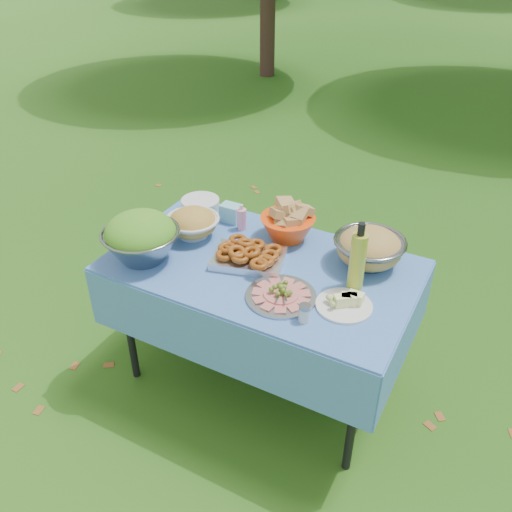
{
  "coord_description": "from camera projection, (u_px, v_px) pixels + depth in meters",
  "views": [
    {
      "loc": [
        0.99,
        -1.91,
        2.23
      ],
      "look_at": [
        -0.03,
        0.0,
        0.8
      ],
      "focal_mm": 38.0,
      "sensor_mm": 36.0,
      "label": 1
    }
  ],
  "objects": [
    {
      "name": "wipes_box",
      "position": [
        231.0,
        213.0,
        2.93
      ],
      "size": [
        0.11,
        0.08,
        0.1
      ],
      "primitive_type": "cube",
      "rotation": [
        0.0,
        0.0,
        -0.0
      ],
      "color": "#7FCAD5",
      "rests_on": "picnic_table"
    },
    {
      "name": "charcuterie_platter",
      "position": [
        281.0,
        291.0,
        2.37
      ],
      "size": [
        0.33,
        0.33,
        0.07
      ],
      "primitive_type": "cylinder",
      "rotation": [
        0.0,
        0.0,
        0.06
      ],
      "color": "#A4A8AC",
      "rests_on": "picnic_table"
    },
    {
      "name": "bread_bowl",
      "position": [
        288.0,
        222.0,
        2.76
      ],
      "size": [
        0.34,
        0.34,
        0.19
      ],
      "primitive_type": null,
      "rotation": [
        0.0,
        0.0,
        -0.25
      ],
      "color": "#FA470E",
      "rests_on": "picnic_table"
    },
    {
      "name": "ground",
      "position": [
        261.0,
        376.0,
        3.03
      ],
      "size": [
        80.0,
        80.0,
        0.0
      ],
      "primitive_type": "plane",
      "color": "#0C3209",
      "rests_on": "ground"
    },
    {
      "name": "pasta_bowl_steel",
      "position": [
        369.0,
        247.0,
        2.57
      ],
      "size": [
        0.42,
        0.42,
        0.18
      ],
      "primitive_type": null,
      "rotation": [
        0.0,
        0.0,
        0.27
      ],
      "color": "gray",
      "rests_on": "picnic_table"
    },
    {
      "name": "shaker",
      "position": [
        304.0,
        313.0,
        2.24
      ],
      "size": [
        0.05,
        0.05,
        0.08
      ],
      "primitive_type": "cylinder",
      "rotation": [
        0.0,
        0.0,
        -0.08
      ],
      "color": "silver",
      "rests_on": "picnic_table"
    },
    {
      "name": "oil_bottle",
      "position": [
        358.0,
        256.0,
        2.37
      ],
      "size": [
        0.07,
        0.07,
        0.33
      ],
      "primitive_type": "cylinder",
      "rotation": [
        0.0,
        0.0,
        0.01
      ],
      "color": "#A7B62C",
      "rests_on": "picnic_table"
    },
    {
      "name": "picnic_table",
      "position": [
        261.0,
        324.0,
        2.82
      ],
      "size": [
        1.46,
        0.86,
        0.76
      ],
      "primitive_type": "cube",
      "color": "#82D1FB",
      "rests_on": "ground"
    },
    {
      "name": "plate_stack",
      "position": [
        200.0,
        205.0,
        3.04
      ],
      "size": [
        0.26,
        0.26,
        0.07
      ],
      "primitive_type": "cylinder",
      "rotation": [
        0.0,
        0.0,
        -0.24
      ],
      "color": "silver",
      "rests_on": "picnic_table"
    },
    {
      "name": "salad_bowl",
      "position": [
        141.0,
        237.0,
        2.58
      ],
      "size": [
        0.37,
        0.37,
        0.24
      ],
      "primitive_type": null,
      "rotation": [
        0.0,
        0.0,
        0.01
      ],
      "color": "gray",
      "rests_on": "picnic_table"
    },
    {
      "name": "fried_tray",
      "position": [
        249.0,
        255.0,
        2.6
      ],
      "size": [
        0.39,
        0.32,
        0.08
      ],
      "primitive_type": "cube",
      "rotation": [
        0.0,
        0.0,
        0.27
      ],
      "color": "silver",
      "rests_on": "picnic_table"
    },
    {
      "name": "pasta_bowl_white",
      "position": [
        193.0,
        223.0,
        2.79
      ],
      "size": [
        0.33,
        0.33,
        0.15
      ],
      "primitive_type": null,
      "rotation": [
        0.0,
        0.0,
        -0.25
      ],
      "color": "silver",
      "rests_on": "picnic_table"
    },
    {
      "name": "cheese_plate",
      "position": [
        344.0,
        300.0,
        2.32
      ],
      "size": [
        0.25,
        0.25,
        0.07
      ],
      "primitive_type": "cylinder",
      "rotation": [
        0.0,
        0.0,
        0.03
      ],
      "color": "silver",
      "rests_on": "picnic_table"
    },
    {
      "name": "sanitizer_bottle",
      "position": [
        242.0,
        217.0,
        2.85
      ],
      "size": [
        0.06,
        0.06,
        0.14
      ],
      "primitive_type": "cylinder",
      "rotation": [
        0.0,
        0.0,
        0.28
      ],
      "color": "#F69ABD",
      "rests_on": "picnic_table"
    }
  ]
}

